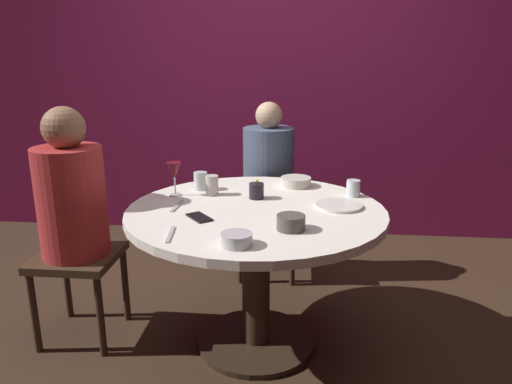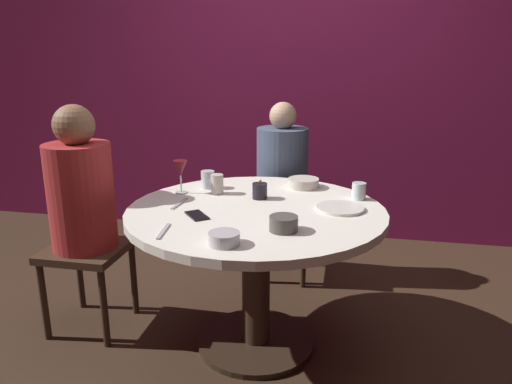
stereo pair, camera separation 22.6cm
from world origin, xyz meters
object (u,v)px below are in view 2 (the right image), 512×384
candle_holder (260,191)px  cup_by_left_diner (359,191)px  bowl_serving_large (224,238)px  seated_diner_left (81,196)px  bowl_salad_center (284,224)px  dining_table (256,241)px  cup_by_right_diner (217,184)px  cup_near_candle (208,179)px  dinner_plate (340,208)px  bowl_small_white (303,183)px  wine_glass (180,169)px  cell_phone (197,215)px  seated_diner_back (282,172)px

candle_holder → cup_by_left_diner: size_ratio=1.19×
bowl_serving_large → seated_diner_left: bearing=152.0°
cup_by_left_diner → bowl_salad_center: bearing=-120.3°
dining_table → cup_by_right_diner: bearing=140.6°
cup_near_candle → seated_diner_left: bearing=-152.6°
dinner_plate → bowl_small_white: bearing=120.4°
seated_diner_left → bowl_serving_large: seated_diner_left is taller
wine_glass → bowl_salad_center: 0.77m
dining_table → candle_holder: candle_holder is taller
candle_holder → bowl_small_white: (0.20, 0.26, -0.02)m
dinner_plate → bowl_salad_center: bearing=-123.6°
bowl_salad_center → cup_by_right_diner: bearing=131.2°
dinner_plate → bowl_small_white: (-0.21, 0.36, 0.02)m
wine_glass → cell_phone: (0.20, -0.35, -0.12)m
seated_diner_back → bowl_serving_large: (-0.03, -1.33, 0.05)m
wine_glass → cup_near_candle: 0.18m
wine_glass → dinner_plate: wine_glass is taller
dining_table → bowl_salad_center: bearing=-58.1°
bowl_salad_center → cup_by_right_diner: cup_by_right_diner is taller
seated_diner_back → wine_glass: 0.82m
seated_diner_left → bowl_small_white: bearing=20.8°
dining_table → cell_phone: (-0.24, -0.17, 0.17)m
cell_phone → cup_by_right_diner: 0.38m
cup_by_left_diner → bowl_small_white: bearing=150.1°
candle_holder → cell_phone: size_ratio=0.73×
wine_glass → cup_near_candle: size_ratio=1.84×
dining_table → cup_by_right_diner: size_ratio=11.97×
cup_by_left_diner → dining_table: bearing=-152.8°
bowl_salad_center → cup_by_left_diner: size_ratio=1.40×
cup_near_candle → cup_by_left_diner: cup_near_candle is taller
cup_near_candle → candle_holder: bearing=-24.2°
bowl_serving_large → cup_by_right_diner: cup_by_right_diner is taller
dinner_plate → bowl_salad_center: size_ratio=1.88×
cell_phone → cup_by_left_diner: cup_by_left_diner is taller
cell_phone → bowl_serving_large: (0.21, -0.30, 0.02)m
dining_table → cup_by_right_diner: 0.39m
cell_phone → bowl_serving_large: size_ratio=1.14×
seated_diner_left → cup_by_right_diner: seated_diner_left is taller
wine_glass → cell_phone: bearing=-60.1°
candle_holder → bowl_serving_large: 0.63m
bowl_serving_large → bowl_salad_center: bearing=43.8°
dining_table → seated_diner_back: bearing=90.0°
bowl_salad_center → dining_table: bearing=121.9°
bowl_small_white → cup_by_right_diner: size_ratio=1.64×
bowl_small_white → cup_near_candle: (-0.51, -0.12, 0.02)m
cup_by_left_diner → seated_diner_left: bearing=-170.0°
candle_holder → bowl_serving_large: candle_holder is taller
cup_near_candle → cup_by_right_diner: cup_by_right_diner is taller
candle_holder → dinner_plate: (0.41, -0.10, -0.03)m
candle_holder → cup_near_candle: 0.35m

